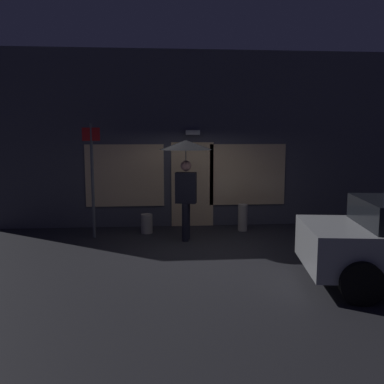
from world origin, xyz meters
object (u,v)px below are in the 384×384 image
(person_with_umbrella, at_px, (186,161))
(sidewalk_bollard_2, at_px, (147,224))
(sidewalk_bollard, at_px, (243,218))
(street_sign_post, at_px, (92,174))

(person_with_umbrella, distance_m, sidewalk_bollard_2, 1.99)
(person_with_umbrella, relative_size, sidewalk_bollard, 3.41)
(person_with_umbrella, height_order, street_sign_post, street_sign_post)
(person_with_umbrella, height_order, sidewalk_bollard_2, person_with_umbrella)
(sidewalk_bollard_2, bearing_deg, person_with_umbrella, -40.07)
(person_with_umbrella, xyz_separation_m, sidewalk_bollard_2, (-0.91, 0.77, -1.59))
(sidewalk_bollard, xyz_separation_m, sidewalk_bollard_2, (-2.40, -0.05, -0.10))
(sidewalk_bollard, height_order, sidewalk_bollard_2, sidewalk_bollard)
(person_with_umbrella, height_order, sidewalk_bollard, person_with_umbrella)
(person_with_umbrella, relative_size, street_sign_post, 0.86)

